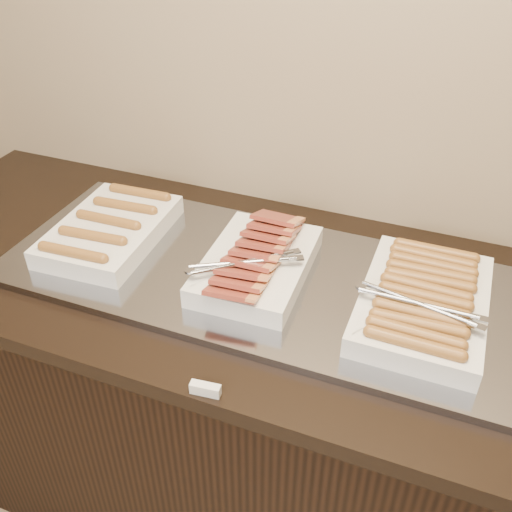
% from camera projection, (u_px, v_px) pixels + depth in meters
% --- Properties ---
extents(counter, '(2.06, 0.76, 0.90)m').
position_uv_depth(counter, '(254.00, 403.00, 1.62)').
color(counter, black).
rests_on(counter, ground).
extents(warming_tray, '(1.20, 0.50, 0.02)m').
position_uv_depth(warming_tray, '(252.00, 275.00, 1.36)').
color(warming_tray, gray).
rests_on(warming_tray, counter).
extents(dish_left, '(0.26, 0.37, 0.07)m').
position_uv_depth(dish_left, '(110.00, 229.00, 1.45)').
color(dish_left, silver).
rests_on(dish_left, warming_tray).
extents(dish_center, '(0.26, 0.37, 0.09)m').
position_uv_depth(dish_center, '(256.00, 263.00, 1.33)').
color(dish_center, silver).
rests_on(dish_center, warming_tray).
extents(dish_right, '(0.27, 0.39, 0.08)m').
position_uv_depth(dish_right, '(423.00, 301.00, 1.21)').
color(dish_right, silver).
rests_on(dish_right, warming_tray).
extents(label_holder, '(0.06, 0.02, 0.02)m').
position_uv_depth(label_holder, '(205.00, 389.00, 1.07)').
color(label_holder, silver).
rests_on(label_holder, counter).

